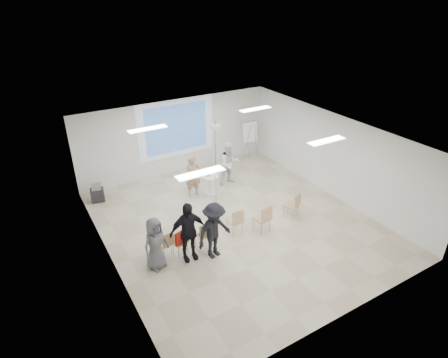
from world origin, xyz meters
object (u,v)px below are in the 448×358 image
chair_center (236,220)px  player_left (193,174)px  laptop (203,233)px  pedestal_table (210,183)px  flipchart_easel (250,132)px  audience_outer (155,241)px  av_cart (97,193)px  audience_left (188,228)px  chair_left_inner (204,233)px  chair_right_inner (264,217)px  chair_right_far (294,204)px  chair_left_mid (180,240)px  audience_mid (214,227)px  player_right (229,161)px  chair_far_left (166,242)px

chair_center → player_left: bearing=89.4°
player_left → laptop: (-1.12, -2.84, -0.41)m
pedestal_table → flipchart_easel: size_ratio=0.43×
audience_outer → av_cart: bearing=77.7°
player_left → audience_left: bearing=-112.3°
pedestal_table → chair_left_inner: size_ratio=0.90×
chair_right_inner → chair_right_far: size_ratio=1.01×
chair_left_inner → audience_outer: bearing=-178.4°
chair_left_mid → flipchart_easel: (5.30, 4.37, 0.84)m
chair_right_inner → chair_right_far: (1.31, 0.16, -0.01)m
audience_mid → chair_center: bearing=15.5°
chair_right_inner → audience_mid: 1.92m
player_right → chair_center: 3.38m
chair_right_inner → flipchart_easel: (2.64, 4.65, 0.79)m
player_right → audience_outer: player_right is taller
chair_left_inner → chair_right_inner: chair_right_inner is taller
chair_far_left → chair_left_mid: size_ratio=0.94×
chair_far_left → chair_center: chair_center is taller
chair_far_left → chair_left_mid: (0.36, -0.16, 0.03)m
player_left → chair_right_inner: player_left is taller
pedestal_table → flipchart_easel: 3.46m
pedestal_table → audience_mid: audience_mid is taller
chair_left_mid → audience_outer: audience_outer is taller
av_cart → audience_outer: bearing=-70.4°
chair_left_mid → chair_left_inner: chair_left_inner is taller
chair_left_inner → audience_left: bearing=-163.2°
chair_left_inner → chair_left_mid: bearing=175.9°
player_left → chair_center: 2.87m
player_left → chair_right_far: player_left is taller
audience_outer → chair_far_left: bearing=14.8°
av_cart → audience_mid: bearing=-53.4°
audience_outer → audience_left: bearing=-26.3°
player_left → chair_right_inner: 3.31m
flipchart_easel → chair_center: bearing=-123.9°
chair_center → chair_right_inner: chair_right_inner is taller
chair_left_mid → audience_mid: bearing=-49.0°
chair_left_inner → flipchart_easel: size_ratio=0.47×
chair_right_far → audience_outer: bearing=155.0°
chair_right_inner → flipchart_easel: bearing=52.9°
chair_left_inner → pedestal_table: bearing=56.7°
chair_far_left → av_cart: 4.19m
player_right → chair_far_left: (-3.81, -2.86, -0.45)m
chair_far_left → laptop: 1.09m
chair_right_inner → av_cart: size_ratio=1.40×
audience_outer → flipchart_easel: bearing=17.5°
pedestal_table → audience_left: bearing=-128.2°
chair_far_left → chair_left_mid: 0.39m
chair_left_mid → laptop: bearing=-12.1°
chair_right_far → laptop: chair_right_far is taller
player_right → chair_center: player_right is taller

